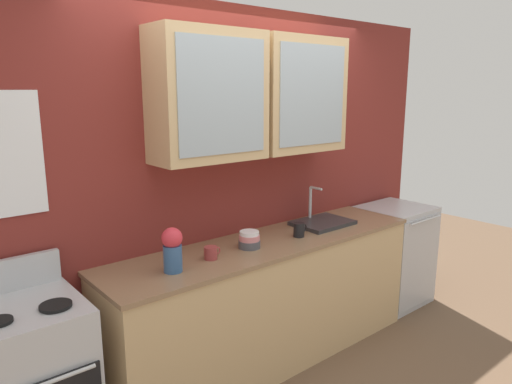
% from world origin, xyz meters
% --- Properties ---
extents(ground_plane, '(10.00, 10.00, 0.00)m').
position_xyz_m(ground_plane, '(0.00, 0.00, 0.00)').
color(ground_plane, brown).
extents(back_wall_unit, '(4.16, 0.42, 2.56)m').
position_xyz_m(back_wall_unit, '(-0.01, 0.29, 1.47)').
color(back_wall_unit, maroon).
rests_on(back_wall_unit, ground_plane).
extents(counter, '(2.52, 0.61, 0.93)m').
position_xyz_m(counter, '(0.00, 0.00, 0.46)').
color(counter, tan).
rests_on(counter, ground_plane).
extents(sink_faucet, '(0.46, 0.34, 0.30)m').
position_xyz_m(sink_faucet, '(0.61, 0.05, 0.95)').
color(sink_faucet, '#2D2D30').
rests_on(sink_faucet, counter).
extents(bowl_stack, '(0.15, 0.15, 0.12)m').
position_xyz_m(bowl_stack, '(-0.20, -0.02, 0.98)').
color(bowl_stack, '#4C4C54').
rests_on(bowl_stack, counter).
extents(vase, '(0.12, 0.12, 0.27)m').
position_xyz_m(vase, '(-0.82, -0.06, 1.07)').
color(vase, '#33598C').
rests_on(vase, counter).
extents(cup_near_sink, '(0.12, 0.08, 0.10)m').
position_xyz_m(cup_near_sink, '(0.24, -0.06, 0.98)').
color(cup_near_sink, black).
rests_on(cup_near_sink, counter).
extents(cup_near_bowls, '(0.12, 0.08, 0.08)m').
position_xyz_m(cup_near_bowls, '(-0.53, -0.03, 0.97)').
color(cup_near_bowls, '#993838').
rests_on(cup_near_bowls, counter).
extents(dishwasher, '(0.62, 0.60, 0.93)m').
position_xyz_m(dishwasher, '(1.56, -0.00, 0.46)').
color(dishwasher, silver).
rests_on(dishwasher, ground_plane).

